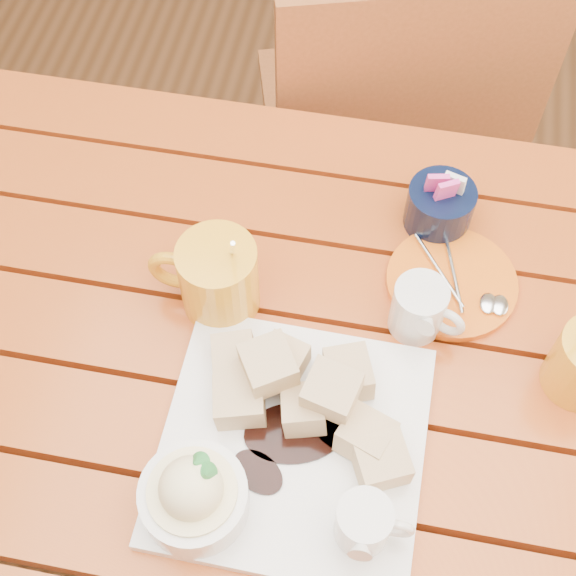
% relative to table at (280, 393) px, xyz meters
% --- Properties ---
extents(ground, '(5.00, 5.00, 0.00)m').
position_rel_table_xyz_m(ground, '(0.00, -0.00, -0.64)').
color(ground, '#4E2D16').
rests_on(ground, ground).
extents(table, '(1.20, 0.79, 0.75)m').
position_rel_table_xyz_m(table, '(0.00, 0.00, 0.00)').
color(table, '#983513').
rests_on(table, ground).
extents(dessert_plate, '(0.29, 0.29, 0.12)m').
position_rel_table_xyz_m(dessert_plate, '(0.02, -0.13, 0.14)').
color(dessert_plate, white).
rests_on(dessert_plate, table).
extents(coffee_mug_left, '(0.14, 0.10, 0.16)m').
position_rel_table_xyz_m(coffee_mug_left, '(-0.09, 0.06, 0.16)').
color(coffee_mug_left, orange).
rests_on(coffee_mug_left, table).
extents(cream_pitcher, '(0.09, 0.08, 0.08)m').
position_rel_table_xyz_m(cream_pitcher, '(0.15, 0.07, 0.15)').
color(cream_pitcher, white).
rests_on(cream_pitcher, table).
extents(sugar_caddy, '(0.09, 0.09, 0.09)m').
position_rel_table_xyz_m(sugar_caddy, '(0.17, 0.23, 0.14)').
color(sugar_caddy, black).
rests_on(sugar_caddy, table).
extents(orange_saucer, '(0.16, 0.16, 0.02)m').
position_rel_table_xyz_m(orange_saucer, '(0.19, 0.14, 0.11)').
color(orange_saucer, orange).
rests_on(orange_saucer, table).
extents(chair_far, '(0.53, 0.53, 0.91)m').
position_rel_table_xyz_m(chair_far, '(0.08, 0.61, -0.14)').
color(chair_far, brown).
rests_on(chair_far, ground).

